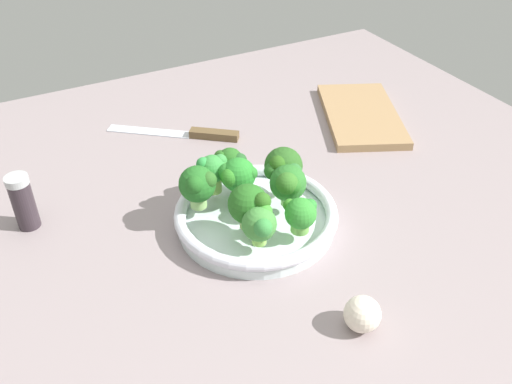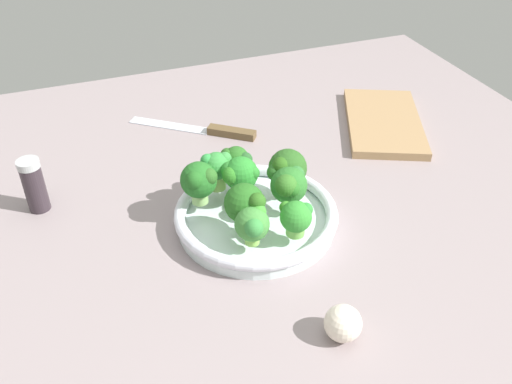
{
  "view_description": "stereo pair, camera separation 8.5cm",
  "coord_description": "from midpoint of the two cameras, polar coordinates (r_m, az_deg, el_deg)",
  "views": [
    {
      "loc": [
        -58.39,
        34.15,
        56.56
      ],
      "look_at": [
        2.18,
        2.34,
        6.46
      ],
      "focal_mm": 39.45,
      "sensor_mm": 36.0,
      "label": 1
    },
    {
      "loc": [
        -61.86,
        26.42,
        56.56
      ],
      "look_at": [
        2.18,
        2.34,
        6.46
      ],
      "focal_mm": 39.45,
      "sensor_mm": 36.0,
      "label": 2
    }
  ],
  "objects": [
    {
      "name": "broccoli_floret_4",
      "position": [
        0.85,
        6.25,
        0.6
      ],
      "size": [
        6.31,
        6.07,
        7.06
      ],
      "color": "#9BCF74",
      "rests_on": "bowl"
    },
    {
      "name": "broccoli_floret_2",
      "position": [
        0.85,
        -2.97,
        1.05
      ],
      "size": [
        5.69,
        5.67,
        7.0
      ],
      "color": "#9AC973",
      "rests_on": "bowl"
    },
    {
      "name": "broccoli_floret_6",
      "position": [
        0.78,
        2.78,
        -3.4
      ],
      "size": [
        5.65,
        4.97,
        5.86
      ],
      "color": "#91D057",
      "rests_on": "bowl"
    },
    {
      "name": "broccoli_floret_1",
      "position": [
        0.88,
        5.82,
        2.25
      ],
      "size": [
        6.11,
        6.82,
        7.16
      ],
      "color": "#86C45C",
      "rests_on": "bowl"
    },
    {
      "name": "broccoli_floret_7",
      "position": [
        0.8,
        7.1,
        -2.64
      ],
      "size": [
        5.08,
        4.84,
        5.47
      ],
      "color": "#7CC456",
      "rests_on": "bowl"
    },
    {
      "name": "pepper_shaker",
      "position": [
        0.94,
        -19.25,
        0.59
      ],
      "size": [
        3.57,
        3.57,
        9.28
      ],
      "color": "#32282F",
      "rests_on": "ground_plane"
    },
    {
      "name": "broccoli_floret_0",
      "position": [
        0.88,
        -1.21,
        2.47
      ],
      "size": [
        4.47,
        5.02,
        6.44
      ],
      "color": "#A2CB64",
      "rests_on": "bowl"
    },
    {
      "name": "broccoli_floret_8",
      "position": [
        0.8,
        1.97,
        -1.33
      ],
      "size": [
        6.39,
        5.92,
        7.12
      ],
      "color": "#89B655",
      "rests_on": "bowl"
    },
    {
      "name": "broccoli_floret_5",
      "position": [
        0.91,
        0.63,
        3.19
      ],
      "size": [
        4.59,
        4.64,
        5.82
      ],
      "color": "#8BCF6A",
      "rests_on": "bowl"
    },
    {
      "name": "cutting_board",
      "position": [
        1.18,
        14.85,
        6.82
      ],
      "size": [
        29.73,
        23.91,
        1.6
      ],
      "primitive_type": "cube",
      "rotation": [
        0.0,
        0.0,
        -0.43
      ],
      "color": "#A27E54",
      "rests_on": "ground_plane"
    },
    {
      "name": "knife",
      "position": [
        1.12,
        -2.64,
        6.25
      ],
      "size": [
        18.16,
        22.52,
        1.5
      ],
      "color": "silver",
      "rests_on": "ground_plane"
    },
    {
      "name": "ground_plane",
      "position": [
        0.89,
        4.66,
        -4.58
      ],
      "size": [
        130.0,
        130.0,
        2.5
      ],
      "primitive_type": "cube",
      "color": "gray"
    },
    {
      "name": "garlic_bulb",
      "position": [
        0.73,
        12.18,
        -13.05
      ],
      "size": [
        4.78,
        4.78,
        4.78
      ],
      "primitive_type": "sphere",
      "color": "#F3E4CC",
      "rests_on": "ground_plane"
    },
    {
      "name": "bowl",
      "position": [
        0.88,
        2.77,
        -2.58
      ],
      "size": [
        25.48,
        25.48,
        3.46
      ],
      "color": "white",
      "rests_on": "ground_plane"
    },
    {
      "name": "broccoli_floret_3",
      "position": [
        0.86,
        1.08,
        1.74
      ],
      "size": [
        5.39,
        5.84,
        6.84
      ],
      "color": "#90C15F",
      "rests_on": "bowl"
    }
  ]
}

